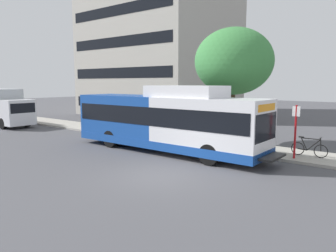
# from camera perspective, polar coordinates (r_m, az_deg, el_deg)

# --- Properties ---
(ground_plane) EXTENTS (120.00, 120.00, 0.00)m
(ground_plane) POSITION_cam_1_polar(r_m,az_deg,el_deg) (19.40, -19.85, -4.10)
(ground_plane) COLOR #4C4C51
(sidewalk_curb) EXTENTS (3.00, 56.00, 0.14)m
(sidewalk_curb) POSITION_cam_1_polar(r_m,az_deg,el_deg) (22.41, -1.65, -1.93)
(sidewalk_curb) COLOR #A8A399
(sidewalk_curb) RESTS_ON ground
(transit_bus) EXTENTS (2.58, 12.25, 3.65)m
(transit_bus) POSITION_cam_1_polar(r_m,az_deg,el_deg) (17.79, -0.45, 0.89)
(transit_bus) COLOR white
(transit_bus) RESTS_ON ground
(bus_stop_sign_pole) EXTENTS (0.10, 0.36, 2.60)m
(bus_stop_sign_pole) POSITION_cam_1_polar(r_m,az_deg,el_deg) (16.71, 21.59, -0.27)
(bus_stop_sign_pole) COLOR red
(bus_stop_sign_pole) RESTS_ON sidewalk_curb
(bicycle_parked) EXTENTS (0.52, 1.76, 1.02)m
(bicycle_parked) POSITION_cam_1_polar(r_m,az_deg,el_deg) (17.61, 23.66, -3.59)
(bicycle_parked) COLOR black
(bicycle_parked) RESTS_ON sidewalk_curb
(street_tree_near_stop) EXTENTS (4.70, 4.70, 6.93)m
(street_tree_near_stop) POSITION_cam_1_polar(r_m,az_deg,el_deg) (20.16, 11.54, 11.09)
(street_tree_near_stop) COLOR #4C3823
(street_tree_near_stop) RESTS_ON sidewalk_curb
(box_truck_background) EXTENTS (2.32, 7.01, 3.25)m
(box_truck_background) POSITION_cam_1_polar(r_m,az_deg,el_deg) (32.09, -27.22, 3.13)
(box_truck_background) COLOR silver
(box_truck_background) RESTS_ON ground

